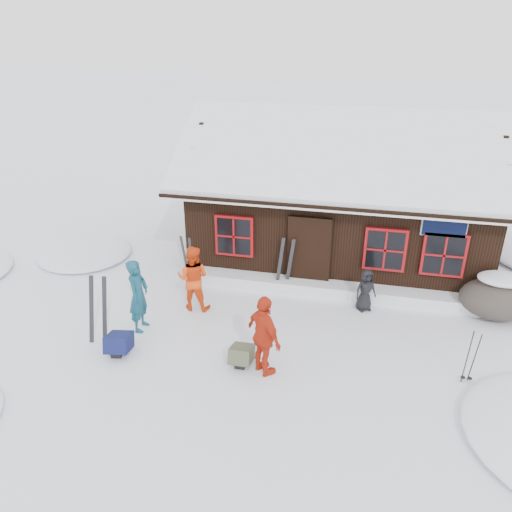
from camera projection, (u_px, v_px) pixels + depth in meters
The scene contains 15 objects.
ground at pixel (254, 335), 11.44m from camera, with size 120.00×120.00×0.00m, color white.
mountain_hut at pixel (341, 204), 14.85m from camera, with size 8.90×6.09×4.42m.
snow_drift at pixel (329, 289), 13.05m from camera, with size 7.60×0.60×0.35m, color white.
snow_mounds at pixel (333, 302), 12.75m from camera, with size 20.60×13.20×0.48m.
skier_teal at pixel (138, 295), 11.31m from camera, with size 0.64×0.42×1.76m, color navy.
skier_orange_left at pixel (193, 278), 12.17m from camera, with size 0.81×0.63×1.67m, color #EF4510.
skier_orange_right at pixel (264, 336), 9.85m from camera, with size 1.03×0.43×1.76m, color red.
skier_crouched at pixel (366, 290), 12.21m from camera, with size 0.54×0.35×1.10m, color black.
boulder at pixel (498, 298), 11.94m from camera, with size 1.75×1.31×1.03m.
ski_pair_left at pixel (98, 310), 10.92m from camera, with size 0.54×0.26×1.68m.
ski_pair_mid at pixel (189, 265), 13.11m from camera, with size 0.45×0.32×1.53m.
ski_pair_right at pixel (285, 266), 13.00m from camera, with size 0.51×0.18×1.57m.
ski_poles at pixel (471, 358), 9.74m from camera, with size 0.21×0.11×1.20m.
backpack_blue at pixel (119, 346), 10.76m from camera, with size 0.49×0.65×0.35m, color #101748.
backpack_olive at pixel (242, 357), 10.41m from camera, with size 0.45×0.60×0.32m, color #494C36.
Camera 1 is at (2.17, -9.31, 6.53)m, focal length 35.00 mm.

